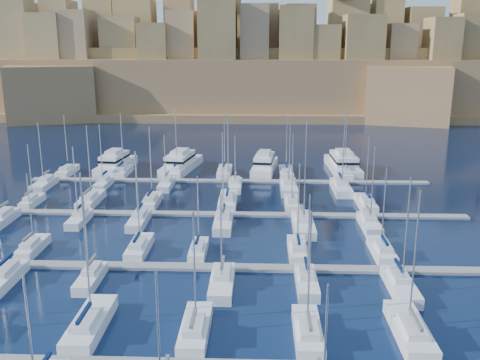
{
  "coord_description": "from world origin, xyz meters",
  "views": [
    {
      "loc": [
        6.47,
        -77.05,
        29.55
      ],
      "look_at": [
        3.45,
        6.0,
        7.38
      ],
      "focal_mm": 40.0,
      "sensor_mm": 36.0,
      "label": 1
    }
  ],
  "objects_px": {
    "motor_yacht_a": "(115,163)",
    "motor_yacht_c": "(264,165)",
    "motor_yacht_d": "(343,164)",
    "sailboat_4": "(308,332)",
    "motor_yacht_b": "(181,163)",
    "sailboat_2": "(90,324)"
  },
  "relations": [
    {
      "from": "motor_yacht_a",
      "to": "motor_yacht_c",
      "type": "bearing_deg",
      "value": -0.41
    },
    {
      "from": "motor_yacht_d",
      "to": "motor_yacht_c",
      "type": "bearing_deg",
      "value": -175.02
    },
    {
      "from": "sailboat_4",
      "to": "motor_yacht_b",
      "type": "xyz_separation_m",
      "value": [
        -23.02,
        70.5,
        0.99
      ]
    },
    {
      "from": "motor_yacht_a",
      "to": "motor_yacht_d",
      "type": "distance_m",
      "value": 52.17
    },
    {
      "from": "motor_yacht_b",
      "to": "sailboat_2",
      "type": "bearing_deg",
      "value": -89.59
    },
    {
      "from": "sailboat_2",
      "to": "motor_yacht_a",
      "type": "bearing_deg",
      "value": 102.65
    },
    {
      "from": "sailboat_4",
      "to": "motor_yacht_b",
      "type": "distance_m",
      "value": 74.17
    },
    {
      "from": "motor_yacht_b",
      "to": "motor_yacht_c",
      "type": "bearing_deg",
      "value": -2.98
    },
    {
      "from": "motor_yacht_a",
      "to": "sailboat_4",
      "type": "bearing_deg",
      "value": -61.4
    },
    {
      "from": "motor_yacht_b",
      "to": "motor_yacht_c",
      "type": "distance_m",
      "value": 19.22
    },
    {
      "from": "motor_yacht_a",
      "to": "sailboat_2",
      "type": "bearing_deg",
      "value": -77.35
    },
    {
      "from": "motor_yacht_a",
      "to": "motor_yacht_d",
      "type": "height_order",
      "value": "same"
    },
    {
      "from": "sailboat_4",
      "to": "motor_yacht_c",
      "type": "height_order",
      "value": "sailboat_4"
    },
    {
      "from": "sailboat_2",
      "to": "motor_yacht_b",
      "type": "relative_size",
      "value": 0.94
    },
    {
      "from": "sailboat_4",
      "to": "motor_yacht_b",
      "type": "height_order",
      "value": "sailboat_4"
    },
    {
      "from": "motor_yacht_a",
      "to": "motor_yacht_d",
      "type": "xyz_separation_m",
      "value": [
        52.15,
        1.32,
        0.0
      ]
    },
    {
      "from": "motor_yacht_a",
      "to": "motor_yacht_c",
      "type": "relative_size",
      "value": 1.03
    },
    {
      "from": "motor_yacht_c",
      "to": "motor_yacht_d",
      "type": "relative_size",
      "value": 0.84
    },
    {
      "from": "sailboat_4",
      "to": "motor_yacht_a",
      "type": "distance_m",
      "value": 79.44
    },
    {
      "from": "motor_yacht_b",
      "to": "motor_yacht_c",
      "type": "height_order",
      "value": "same"
    },
    {
      "from": "sailboat_4",
      "to": "motor_yacht_c",
      "type": "xyz_separation_m",
      "value": [
        -3.83,
        69.5,
        0.99
      ]
    },
    {
      "from": "sailboat_4",
      "to": "sailboat_2",
      "type": "bearing_deg",
      "value": 178.21
    }
  ]
}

